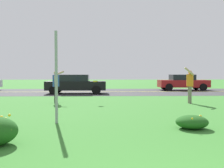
# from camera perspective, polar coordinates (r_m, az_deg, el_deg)

# --- Properties ---
(ground_plane) EXTENTS (120.00, 120.00, 0.00)m
(ground_plane) POSITION_cam_1_polar(r_m,az_deg,el_deg) (11.77, 4.04, -5.04)
(ground_plane) COLOR #387A2D
(highway_strip) EXTENTS (120.00, 8.63, 0.01)m
(highway_strip) POSITION_cam_1_polar(r_m,az_deg,el_deg) (21.66, 1.23, -1.73)
(highway_strip) COLOR #38383A
(highway_strip) RESTS_ON ground
(highway_center_stripe) EXTENTS (120.00, 0.16, 0.00)m
(highway_center_stripe) POSITION_cam_1_polar(r_m,az_deg,el_deg) (21.66, 1.23, -1.71)
(highway_center_stripe) COLOR yellow
(highway_center_stripe) RESTS_ON ground
(daylily_clump_mid_center) EXTENTS (0.88, 0.79, 0.37)m
(daylily_clump_mid_center) POSITION_cam_1_polar(r_m,az_deg,el_deg) (7.35, 17.36, -8.07)
(daylily_clump_mid_center) COLOR #1E5619
(daylily_clump_mid_center) RESTS_ON ground
(sign_post_near_path) EXTENTS (0.07, 0.10, 2.78)m
(sign_post_near_path) POSITION_cam_1_polar(r_m,az_deg,el_deg) (7.88, -12.29, 1.48)
(sign_post_near_path) COLOR #93969B
(sign_post_near_path) RESTS_ON ground
(person_thrower_blue_shirt) EXTENTS (0.57, 0.50, 1.67)m
(person_thrower_blue_shirt) POSITION_cam_1_polar(r_m,az_deg,el_deg) (13.45, -12.36, 0.06)
(person_thrower_blue_shirt) COLOR #2D4C9E
(person_thrower_blue_shirt) RESTS_ON ground
(person_catcher_orange_shirt) EXTENTS (0.53, 0.50, 1.84)m
(person_catcher_orange_shirt) POSITION_cam_1_polar(r_m,az_deg,el_deg) (13.54, 16.93, 0.14)
(person_catcher_orange_shirt) COLOR orange
(person_catcher_orange_shirt) RESTS_ON ground
(frisbee_orange) EXTENTS (0.24, 0.24, 0.08)m
(frisbee_orange) POSITION_cam_1_polar(r_m,az_deg,el_deg) (13.00, -3.75, 0.58)
(frisbee_orange) COLOR orange
(car_black_center_left) EXTENTS (4.50, 2.00, 1.45)m
(car_black_center_left) POSITION_cam_1_polar(r_m,az_deg,el_deg) (19.75, -8.03, 0.01)
(car_black_center_left) COLOR black
(car_black_center_left) RESTS_ON ground
(car_red_center_right) EXTENTS (4.50, 2.00, 1.45)m
(car_red_center_right) POSITION_cam_1_polar(r_m,az_deg,el_deg) (24.68, 15.50, 0.38)
(car_red_center_right) COLOR maroon
(car_red_center_right) RESTS_ON ground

